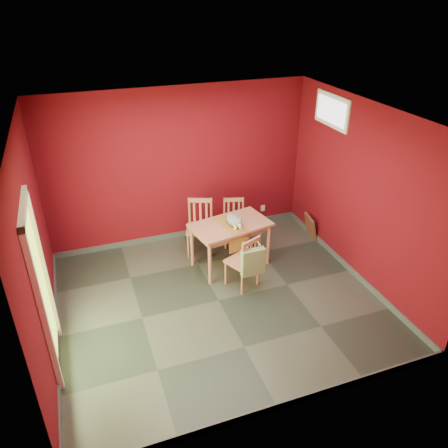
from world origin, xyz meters
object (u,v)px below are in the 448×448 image
object	(u,v)px
cat	(234,218)
picture_frame	(310,226)
tote_bag	(253,262)
dining_table	(231,229)
chair_far_left	(200,226)
chair_near	(244,261)
chair_far_right	(234,222)

from	to	relation	value
cat	picture_frame	xyz separation A→B (m)	(1.65, 0.39, -0.66)
tote_bag	dining_table	bearing A→B (deg)	92.90
chair_far_left	chair_near	bearing A→B (deg)	-75.11
chair_near	chair_far_left	bearing A→B (deg)	104.89
chair_far_left	chair_near	world-z (taller)	chair_far_left
picture_frame	dining_table	bearing A→B (deg)	-168.14
tote_bag	chair_near	bearing A→B (deg)	105.09
chair_far_right	chair_near	world-z (taller)	chair_near
chair_far_right	tote_bag	size ratio (longest dim) A/B	1.69
chair_far_right	tote_bag	bearing A→B (deg)	-100.38
tote_bag	picture_frame	distance (m)	2.05
chair_far_left	picture_frame	xyz separation A→B (m)	(2.02, -0.23, -0.27)
dining_table	tote_bag	bearing A→B (deg)	-87.10
dining_table	chair_far_right	size ratio (longest dim) A/B	1.61
chair_near	tote_bag	distance (m)	0.23
dining_table	chair_near	size ratio (longest dim) A/B	1.52
picture_frame	chair_far_left	bearing A→B (deg)	173.48
chair_far_right	picture_frame	bearing A→B (deg)	-11.09
tote_bag	picture_frame	world-z (taller)	tote_bag
chair_near	tote_bag	xyz separation A→B (m)	(0.05, -0.20, 0.10)
chair_far_right	tote_bag	world-z (taller)	chair_far_right
chair_far_left	picture_frame	world-z (taller)	chair_far_left
chair_far_left	cat	bearing A→B (deg)	-58.90
dining_table	cat	distance (m)	0.21
chair_far_right	chair_far_left	bearing A→B (deg)	-176.39
chair_far_right	cat	world-z (taller)	cat
chair_near	cat	bearing A→B (deg)	84.52
chair_far_right	chair_near	distance (m)	1.28
chair_far_left	chair_near	size ratio (longest dim) A/B	1.07
chair_far_left	tote_bag	bearing A→B (deg)	-75.08
chair_far_left	cat	size ratio (longest dim) A/B	2.12
dining_table	cat	xyz separation A→B (m)	(0.04, -0.03, 0.20)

